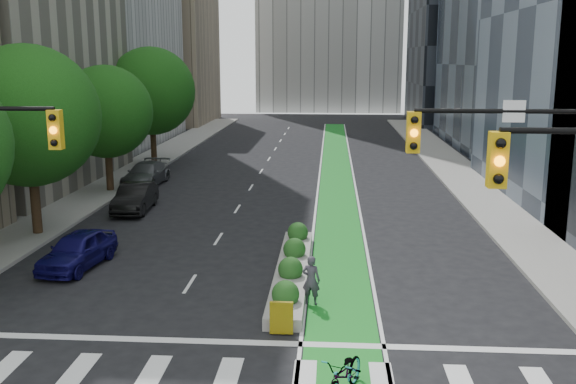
# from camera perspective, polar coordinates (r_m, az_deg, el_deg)

# --- Properties ---
(ground) EXTENTS (160.00, 160.00, 0.00)m
(ground) POSITION_cam_1_polar(r_m,az_deg,el_deg) (18.14, -4.96, -14.78)
(ground) COLOR black
(ground) RESTS_ON ground
(sidewalk_left) EXTENTS (3.60, 90.00, 0.15)m
(sidewalk_left) POSITION_cam_1_polar(r_m,az_deg,el_deg) (44.21, -15.20, 0.90)
(sidewalk_left) COLOR gray
(sidewalk_left) RESTS_ON ground
(sidewalk_right) EXTENTS (3.60, 90.00, 0.15)m
(sidewalk_right) POSITION_cam_1_polar(r_m,az_deg,el_deg) (42.80, 16.22, 0.49)
(sidewalk_right) COLOR gray
(sidewalk_right) RESTS_ON ground
(bike_lane_paint) EXTENTS (2.20, 70.00, 0.01)m
(bike_lane_paint) POSITION_cam_1_polar(r_m,az_deg,el_deg) (46.73, 4.31, 1.76)
(bike_lane_paint) COLOR #178322
(bike_lane_paint) RESTS_ON ground
(building_tan_far) EXTENTS (14.00, 16.00, 26.00)m
(building_tan_far) POSITION_cam_1_polar(r_m,az_deg,el_deg) (85.22, -11.90, 14.82)
(building_tan_far) COLOR tan
(building_tan_far) RESTS_ON ground
(building_dark_end) EXTENTS (14.00, 18.00, 28.00)m
(building_dark_end) POSITION_cam_1_polar(r_m,az_deg,el_deg) (86.01, 16.13, 15.26)
(building_dark_end) COLOR black
(building_dark_end) RESTS_ON ground
(tree_mid) EXTENTS (6.40, 6.40, 8.78)m
(tree_mid) POSITION_cam_1_polar(r_m,az_deg,el_deg) (31.25, -22.08, 6.27)
(tree_mid) COLOR black
(tree_mid) RESTS_ON ground
(tree_midfar) EXTENTS (5.60, 5.60, 7.76)m
(tree_midfar) POSITION_cam_1_polar(r_m,az_deg,el_deg) (40.51, -15.87, 6.86)
(tree_midfar) COLOR black
(tree_midfar) RESTS_ON ground
(tree_far) EXTENTS (6.60, 6.60, 9.00)m
(tree_far) POSITION_cam_1_polar(r_m,az_deg,el_deg) (49.97, -12.06, 8.75)
(tree_far) COLOR black
(tree_far) RESTS_ON ground
(signal_right) EXTENTS (5.82, 0.51, 7.20)m
(signal_right) POSITION_cam_1_polar(r_m,az_deg,el_deg) (17.87, 23.65, 0.16)
(signal_right) COLOR black
(signal_right) RESTS_ON ground
(median_planter) EXTENTS (1.20, 10.26, 1.10)m
(median_planter) POSITION_cam_1_polar(r_m,az_deg,el_deg) (24.36, 0.38, -6.72)
(median_planter) COLOR gray
(median_planter) RESTS_ON ground
(bicycle) EXTENTS (1.51, 2.28, 1.13)m
(bicycle) POSITION_cam_1_polar(r_m,az_deg,el_deg) (16.22, 5.07, -15.93)
(bicycle) COLOR gray
(bicycle) RESTS_ON ground
(cyclist) EXTENTS (0.70, 0.54, 1.70)m
(cyclist) POSITION_cam_1_polar(r_m,az_deg,el_deg) (21.61, 2.07, -7.83)
(cyclist) COLOR #3C3843
(cyclist) RESTS_ON ground
(parked_car_left_near) EXTENTS (2.25, 4.40, 1.44)m
(parked_car_left_near) POSITION_cam_1_polar(r_m,az_deg,el_deg) (26.65, -18.20, -4.91)
(parked_car_left_near) COLOR #110D53
(parked_car_left_near) RESTS_ON ground
(parked_car_left_mid) EXTENTS (1.82, 4.63, 1.50)m
(parked_car_left_mid) POSITION_cam_1_polar(r_m,az_deg,el_deg) (35.56, -13.43, -0.48)
(parked_car_left_mid) COLOR black
(parked_car_left_mid) RESTS_ON ground
(parked_car_left_far) EXTENTS (2.35, 5.23, 1.49)m
(parked_car_left_far) POSITION_cam_1_polar(r_m,az_deg,el_deg) (42.74, -12.51, 1.58)
(parked_car_left_far) COLOR #505255
(parked_car_left_far) RESTS_ON ground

